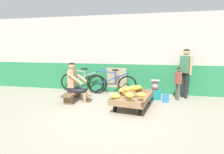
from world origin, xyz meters
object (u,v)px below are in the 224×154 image
(sign_board, at_px, (117,80))
(customer_child, at_px, (178,80))
(bicycle_far_left, at_px, (112,84))
(customer_adult, at_px, (186,68))
(shopping_bag, at_px, (166,98))
(weighing_scale, at_px, (155,85))
(vendor_seated, at_px, (75,82))
(bicycle_near_left, at_px, (82,82))
(banana_cart, at_px, (133,99))
(plastic_crate, at_px, (155,94))
(low_bench, at_px, (73,94))

(sign_board, distance_m, customer_child, 2.09)
(bicycle_far_left, distance_m, customer_adult, 2.41)
(shopping_bag, bearing_deg, weighing_scale, 134.85)
(weighing_scale, xyz_separation_m, sign_board, (-1.33, 0.64, -0.01))
(vendor_seated, distance_m, shopping_bag, 2.69)
(customer_adult, relative_size, customer_child, 1.56)
(vendor_seated, xyz_separation_m, customer_adult, (3.22, 1.09, 0.38))
(bicycle_near_left, xyz_separation_m, sign_board, (1.25, 0.19, 0.09))
(bicycle_near_left, bearing_deg, customer_adult, -1.37)
(bicycle_far_left, bearing_deg, customer_adult, 0.62)
(customer_child, bearing_deg, shopping_bag, -135.89)
(banana_cart, bearing_deg, plastic_crate, 60.47)
(bicycle_far_left, bearing_deg, banana_cart, -56.95)
(plastic_crate, distance_m, customer_child, 0.81)
(bicycle_near_left, xyz_separation_m, customer_adult, (3.48, -0.08, 0.60))
(low_bench, bearing_deg, banana_cart, -8.21)
(plastic_crate, distance_m, weighing_scale, 0.30)
(plastic_crate, xyz_separation_m, customer_adult, (0.90, 0.37, 0.80))
(bicycle_far_left, bearing_deg, bicycle_near_left, 174.59)
(bicycle_far_left, height_order, customer_child, customer_child)
(weighing_scale, relative_size, customer_adult, 0.20)
(low_bench, xyz_separation_m, plastic_crate, (2.40, 0.72, -0.05))
(bicycle_far_left, height_order, sign_board, sign_board)
(banana_cart, distance_m, vendor_seated, 1.80)
(weighing_scale, bearing_deg, vendor_seated, -162.76)
(low_bench, relative_size, weighing_scale, 3.73)
(low_bench, distance_m, bicycle_far_left, 1.45)
(vendor_seated, height_order, customer_adult, customer_adult)
(banana_cart, relative_size, shopping_bag, 6.45)
(low_bench, relative_size, bicycle_far_left, 0.68)
(low_bench, height_order, customer_adult, customer_adult)
(plastic_crate, distance_m, shopping_bag, 0.44)
(banana_cart, xyz_separation_m, customer_child, (1.22, 1.02, 0.37))
(customer_child, bearing_deg, sign_board, 163.00)
(bicycle_near_left, distance_m, customer_adult, 3.53)
(weighing_scale, bearing_deg, customer_adult, 22.46)
(customer_child, relative_size, shopping_bag, 4.09)
(shopping_bag, bearing_deg, plastic_crate, 134.75)
(shopping_bag, bearing_deg, bicycle_far_left, 159.30)
(customer_child, height_order, shopping_bag, customer_child)
(banana_cart, bearing_deg, customer_adult, 42.93)
(low_bench, height_order, plastic_crate, plastic_crate)
(low_bench, relative_size, shopping_bag, 4.67)
(bicycle_far_left, relative_size, customer_child, 1.68)
(bicycle_far_left, bearing_deg, weighing_scale, -13.68)
(banana_cart, bearing_deg, bicycle_near_left, 144.40)
(bicycle_near_left, bearing_deg, low_bench, -81.43)
(weighing_scale, height_order, bicycle_near_left, bicycle_near_left)
(plastic_crate, distance_m, sign_board, 1.50)
(sign_board, relative_size, shopping_bag, 3.68)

